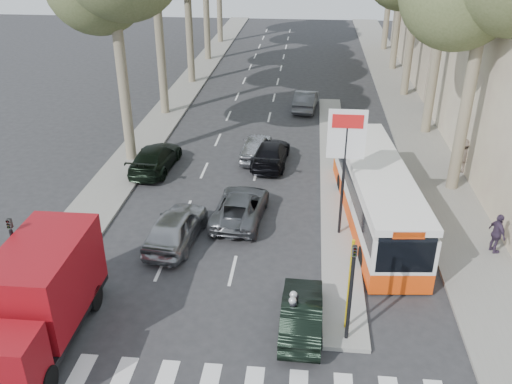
{
  "coord_description": "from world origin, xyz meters",
  "views": [
    {
      "loc": [
        1.71,
        -15.02,
        12.13
      ],
      "look_at": [
        -0.36,
        5.59,
        1.6
      ],
      "focal_mm": 38.0,
      "sensor_mm": 36.0,
      "label": 1
    }
  ],
  "objects_px": {
    "dark_hatchback": "(302,313)",
    "red_truck": "(39,296)",
    "silver_hatchback": "(176,227)",
    "motorcycle": "(292,316)",
    "city_bus": "(376,193)"
  },
  "relations": [
    {
      "from": "dark_hatchback",
      "to": "red_truck",
      "type": "relative_size",
      "value": 0.63
    },
    {
      "from": "red_truck",
      "to": "city_bus",
      "type": "bearing_deg",
      "value": 36.97
    },
    {
      "from": "silver_hatchback",
      "to": "dark_hatchback",
      "type": "height_order",
      "value": "silver_hatchback"
    },
    {
      "from": "silver_hatchback",
      "to": "red_truck",
      "type": "height_order",
      "value": "red_truck"
    },
    {
      "from": "dark_hatchback",
      "to": "silver_hatchback",
      "type": "bearing_deg",
      "value": -41.35
    },
    {
      "from": "dark_hatchback",
      "to": "motorcycle",
      "type": "bearing_deg",
      "value": 46.36
    },
    {
      "from": "silver_hatchback",
      "to": "red_truck",
      "type": "xyz_separation_m",
      "value": [
        -2.8,
        -6.09,
        0.94
      ]
    },
    {
      "from": "silver_hatchback",
      "to": "dark_hatchback",
      "type": "bearing_deg",
      "value": 144.06
    },
    {
      "from": "city_bus",
      "to": "motorcycle",
      "type": "height_order",
      "value": "city_bus"
    },
    {
      "from": "dark_hatchback",
      "to": "motorcycle",
      "type": "relative_size",
      "value": 1.99
    },
    {
      "from": "dark_hatchback",
      "to": "motorcycle",
      "type": "distance_m",
      "value": 0.43
    },
    {
      "from": "red_truck",
      "to": "silver_hatchback",
      "type": "bearing_deg",
      "value": 64.71
    },
    {
      "from": "silver_hatchback",
      "to": "motorcycle",
      "type": "relative_size",
      "value": 2.29
    },
    {
      "from": "red_truck",
      "to": "dark_hatchback",
      "type": "bearing_deg",
      "value": 8.54
    },
    {
      "from": "dark_hatchback",
      "to": "red_truck",
      "type": "xyz_separation_m",
      "value": [
        -8.1,
        -1.3,
        1.05
      ]
    }
  ]
}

